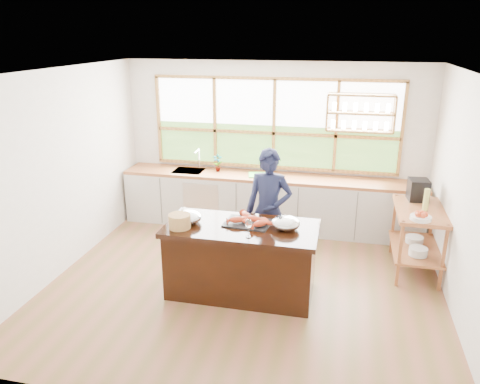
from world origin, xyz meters
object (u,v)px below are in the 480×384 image
(cook, at_px, (269,211))
(espresso_machine, at_px, (418,190))
(island, at_px, (241,259))
(wicker_basket, at_px, (180,221))

(cook, bearing_deg, espresso_machine, 22.81)
(island, relative_size, cook, 1.09)
(island, relative_size, espresso_machine, 6.22)
(wicker_basket, bearing_deg, espresso_machine, 29.90)
(espresso_machine, bearing_deg, wicker_basket, -155.68)
(island, xyz_separation_m, espresso_machine, (2.19, 1.46, 0.59))
(island, distance_m, wicker_basket, 0.91)
(island, height_order, wicker_basket, wicker_basket)
(island, bearing_deg, wicker_basket, -163.75)
(espresso_machine, bearing_deg, island, -151.88)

